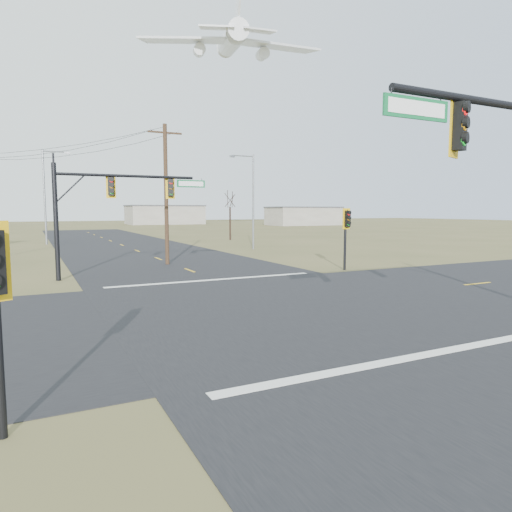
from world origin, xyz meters
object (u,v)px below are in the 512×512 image
at_px(mast_arm_far, 114,196).
at_px(streetlight_c, 47,191).
at_px(pedestal_signal_ne, 347,224).
at_px(bare_tree_c, 230,199).
at_px(streetlight_a, 251,196).
at_px(streetlight_b, 165,202).
at_px(utility_pole_near, 166,193).

height_order(mast_arm_far, streetlight_c, streetlight_c).
xyz_separation_m(mast_arm_far, streetlight_c, (-2.52, 29.85, 1.31)).
xyz_separation_m(pedestal_signal_ne, bare_tree_c, (5.25, 31.39, 2.41)).
distance_m(mast_arm_far, streetlight_a, 20.63).
bearing_deg(streetlight_b, mast_arm_far, -92.60).
bearing_deg(mast_arm_far, streetlight_b, 91.36).
bearing_deg(bare_tree_c, mast_arm_far, -124.65).
distance_m(streetlight_a, streetlight_b, 25.62).
distance_m(mast_arm_far, streetlight_c, 29.98).
bearing_deg(streetlight_b, bare_tree_c, -47.46).
bearing_deg(streetlight_c, utility_pole_near, -67.48).
distance_m(streetlight_b, streetlight_c, 18.73).
bearing_deg(streetlight_a, streetlight_b, 75.58).
distance_m(streetlight_a, bare_tree_c, 14.64).
xyz_separation_m(pedestal_signal_ne, utility_pole_near, (-9.61, 8.25, 2.15)).
xyz_separation_m(mast_arm_far, streetlight_a, (15.46, 13.65, 0.55)).
relative_size(streetlight_c, bare_tree_c, 1.56).
distance_m(mast_arm_far, pedestal_signal_ne, 14.52).
bearing_deg(utility_pole_near, streetlight_b, 74.90).
distance_m(utility_pole_near, bare_tree_c, 27.50).
bearing_deg(streetlight_c, bare_tree_c, 1.88).
bearing_deg(streetlight_b, streetlight_c, -133.34).
distance_m(utility_pole_near, streetlight_a, 14.29).
xyz_separation_m(mast_arm_far, bare_tree_c, (19.22, 27.80, 0.69)).
relative_size(pedestal_signal_ne, streetlight_c, 0.38).
distance_m(streetlight_a, streetlight_c, 24.21).
distance_m(utility_pole_near, streetlight_c, 26.12).
height_order(streetlight_b, bare_tree_c, streetlight_b).
distance_m(utility_pole_near, streetlight_b, 35.78).
bearing_deg(utility_pole_near, bare_tree_c, 57.29).
height_order(utility_pole_near, streetlight_a, utility_pole_near).
bearing_deg(streetlight_b, streetlight_a, -69.38).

